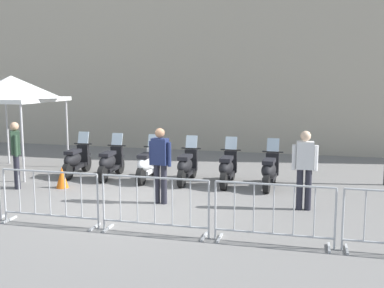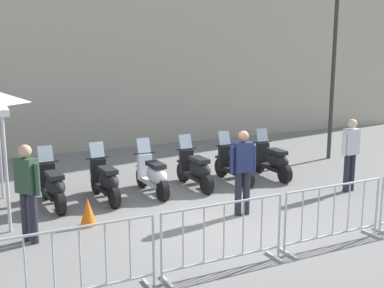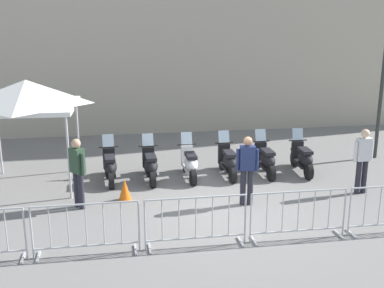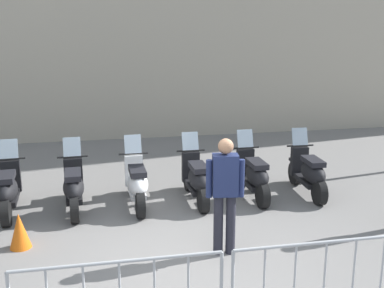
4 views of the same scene
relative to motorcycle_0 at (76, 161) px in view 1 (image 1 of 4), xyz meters
name	(u,v)px [view 1 (image 1 of 4)]	position (x,y,z in m)	size (l,w,h in m)	color
ground_plane	(135,205)	(2.89, -2.36, -0.45)	(120.00, 120.00, 0.00)	slate
motorcycle_0	(76,161)	(0.00, 0.00, 0.00)	(0.56, 1.73, 1.24)	black
motorcycle_1	(110,163)	(1.12, -0.04, 0.00)	(0.56, 1.73, 1.24)	black
motorcycle_2	(147,165)	(2.25, -0.01, 0.00)	(0.56, 1.72, 1.24)	black
motorcycle_3	(187,167)	(3.37, 0.05, 0.00)	(0.56, 1.72, 1.24)	black
motorcycle_4	(227,169)	(4.49, 0.09, 0.00)	(0.56, 1.72, 1.24)	black
motorcycle_5	(270,171)	(5.61, 0.07, 0.00)	(0.56, 1.72, 1.24)	black
barrier_segment_2	(50,198)	(1.87, -4.13, 0.07)	(2.07, 0.50, 1.07)	#B2B5B7
barrier_segment_3	(155,206)	(4.02, -4.06, 0.07)	(2.07, 0.50, 1.07)	#B2B5B7
barrier_segment_4	(273,215)	(6.17, -3.99, 0.07)	(2.07, 0.50, 1.07)	#B2B5B7
officer_near_row_end	(160,161)	(3.40, -2.09, 0.53)	(0.55, 0.26, 1.73)	#23232D
officer_mid_plaza	(305,165)	(6.56, -1.70, 0.53)	(0.55, 0.26, 1.73)	#23232D
officer_by_barriers	(16,151)	(-0.67, -1.79, 0.53)	(0.40, 0.44, 1.73)	#23232D
canopy_tent	(12,89)	(-2.08, 0.01, 2.06)	(2.50, 2.50, 2.91)	silver
traffic_cone	(62,177)	(0.42, -1.41, -0.18)	(0.32, 0.32, 0.55)	orange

